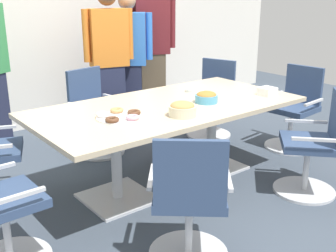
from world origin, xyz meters
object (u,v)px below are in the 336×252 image
Objects in this scene: office_chair_5 at (95,116)px; person_standing_1 at (109,59)px; donut_platter at (119,116)px; office_chair_3 at (294,112)px; person_standing_3 at (153,46)px; plate_stack at (195,90)px; office_chair_1 at (189,206)px; office_chair_4 at (212,102)px; napkin_pile at (267,91)px; person_standing_2 at (129,59)px; snack_bowl_cookies at (182,109)px; conference_table at (168,118)px; snack_bowl_pretzels at (206,97)px; office_chair_2 at (315,149)px.

office_chair_5 is 0.84m from person_standing_1.
office_chair_3 is at bearing -1.63° from donut_platter.
plate_stack is at bearing 97.04° from person_standing_3.
plate_stack is at bearing 87.81° from office_chair_1.
plate_stack is (0.19, -1.33, -0.16)m from person_standing_1.
office_chair_1 is at bearing 114.93° from office_chair_4.
office_chair_4 is 6.41× the size of napkin_pile.
person_standing_2 reaches higher than snack_bowl_cookies.
conference_table is 2.64× the size of office_chair_4.
person_standing_1 reaches higher than office_chair_5.
person_standing_2 is at bearing 98.42° from napkin_pile.
snack_bowl_pretzels is at bearing 22.94° from snack_bowl_cookies.
office_chair_3 is 1.28m from plate_stack.
office_chair_2 and office_chair_4 have the same top height.
plate_stack is (0.65, 0.57, -0.04)m from snack_bowl_cookies.
office_chair_1 is 1.01m from donut_platter.
office_chair_2 is 2.28m from office_chair_5.
snack_bowl_pretzels is (0.45, -1.26, 0.39)m from office_chair_5.
person_standing_1 reaches higher than office_chair_2.
person_standing_2 is at bearing 78.85° from snack_bowl_pretzels.
person_standing_3 reaches higher than office_chair_4.
napkin_pile is at bearing 114.32° from person_standing_3.
office_chair_5 is (0.49, 2.12, 0.00)m from office_chair_1.
office_chair_2 is at bearing -54.80° from snack_bowl_pretzels.
office_chair_4 reaches higher than napkin_pile.
napkin_pile is (0.63, -1.88, -0.13)m from person_standing_1.
person_standing_1 is 1.99m from napkin_pile.
snack_bowl_pretzels is 0.44m from plate_stack.
office_chair_1 is (-0.63, -1.02, -0.22)m from conference_table.
office_chair_2 reaches higher than snack_bowl_pretzels.
office_chair_3 is at bearing -171.94° from office_chair_4.
office_chair_3 reaches higher than snack_bowl_pretzels.
office_chair_1 is 2.49× the size of donut_platter.
conference_table is at bearing 91.90° from person_standing_1.
person_standing_2 reaches higher than napkin_pile.
office_chair_3 is at bearing -17.82° from plate_stack.
conference_table is at bearing 79.58° from office_chair_3.
office_chair_1 and office_chair_2 have the same top height.
donut_platter is at bearing 125.89° from office_chair_1.
office_chair_2 is 2.61m from person_standing_1.
office_chair_5 is at bearing 70.71° from donut_platter.
office_chair_1 reaches higher than donut_platter.
office_chair_2 and office_chair_5 have the same top height.
person_standing_3 is at bearing 86.05° from napkin_pile.
office_chair_4 is 1.17m from person_standing_3.
office_chair_3 and office_chair_5 have the same top height.
conference_table is 2.64× the size of office_chair_1.
office_chair_2 is (1.50, 0.07, 0.00)m from office_chair_1.
conference_table is at bearing 8.52° from donut_platter.
conference_table is at bearing 70.00° from snack_bowl_cookies.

